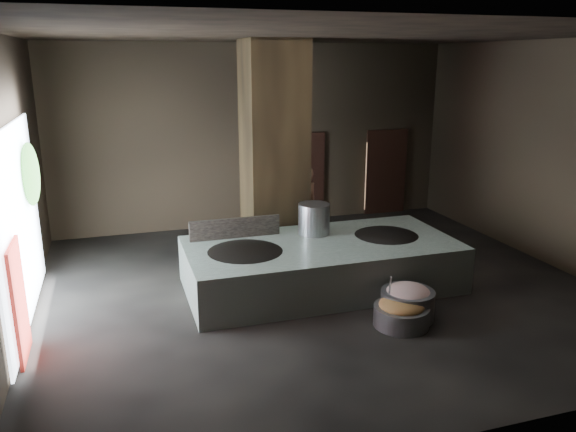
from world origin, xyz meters
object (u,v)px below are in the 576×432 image
object	(u,v)px
wok_right	(386,240)
meat_basin	(407,304)
hearth_platform	(321,264)
wok_left	(245,257)
stock_pot	(314,220)
veg_basin	(401,316)
cook	(305,207)

from	to	relation	value
wok_right	meat_basin	xyz separation A→B (m)	(-0.48, -1.74, -0.51)
hearth_platform	wok_left	xyz separation A→B (m)	(-1.45, -0.05, 0.32)
wok_left	wok_right	xyz separation A→B (m)	(2.80, 0.10, 0.00)
stock_pot	meat_basin	xyz separation A→B (m)	(0.82, -2.24, -0.89)
hearth_platform	veg_basin	world-z (taller)	hearth_platform
wok_right	wok_left	bearing A→B (deg)	-177.95
meat_basin	wok_right	bearing A→B (deg)	74.65
hearth_platform	veg_basin	bearing A→B (deg)	-71.05
stock_pot	meat_basin	bearing A→B (deg)	-69.88
veg_basin	wok_right	bearing A→B (deg)	70.29
wok_right	veg_basin	size ratio (longest dim) A/B	1.64
veg_basin	hearth_platform	bearing A→B (deg)	108.99
wok_right	cook	world-z (taller)	cook
hearth_platform	stock_pot	bearing A→B (deg)	84.76
stock_pot	wok_left	bearing A→B (deg)	-158.20
wok_left	meat_basin	xyz separation A→B (m)	(2.32, -1.64, -0.51)
stock_pot	cook	size ratio (longest dim) A/B	0.36
wok_left	wok_right	world-z (taller)	wok_left
wok_left	stock_pot	world-z (taller)	stock_pot
wok_left	cook	world-z (taller)	cook
hearth_platform	meat_basin	bearing A→B (deg)	-62.79
cook	stock_pot	bearing A→B (deg)	56.52
hearth_platform	wok_right	distance (m)	1.39
stock_pot	meat_basin	size ratio (longest dim) A/B	0.74
hearth_platform	cook	size ratio (longest dim) A/B	2.75
hearth_platform	meat_basin	size ratio (longest dim) A/B	5.67
wok_left	wok_right	size ratio (longest dim) A/B	1.07
wok_left	stock_pot	distance (m)	1.66
hearth_platform	meat_basin	world-z (taller)	hearth_platform
veg_basin	meat_basin	size ratio (longest dim) A/B	1.01
hearth_platform	stock_pot	distance (m)	0.89
veg_basin	meat_basin	world-z (taller)	meat_basin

